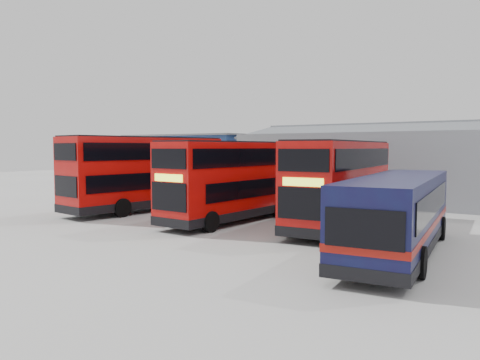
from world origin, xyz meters
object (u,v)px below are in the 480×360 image
Objects in this scene: double_decker_left at (147,174)px; single_decker_blue at (398,216)px; maintenance_shed at (457,167)px; panel_van at (134,176)px; office_block at (200,162)px; double_decker_right at (341,185)px; double_decker_centre at (236,181)px.

double_decker_left reaches higher than single_decker_blue.
panel_van is at bearing -164.91° from maintenance_shed.
maintenance_shed is at bearing 5.21° from office_block.
maintenance_shed is 2.95× the size of double_decker_right.
maintenance_shed reaches higher than double_decker_right.
maintenance_shed is (22.00, 2.01, 0.02)m from office_block.
single_decker_blue is at bearing -16.52° from double_decker_centre.
maintenance_shed is 21.75m from double_decker_left.
double_decker_centre reaches higher than panel_van.
maintenance_shed is at bearing 20.58° from panel_van.
maintenance_shed is 2.73× the size of double_decker_left.
double_decker_centre is at bearing -45.05° from office_block.
double_decker_right is (12.55, 0.82, -0.17)m from double_decker_left.
double_decker_right is 0.94× the size of single_decker_blue.
panel_van is (-22.78, 7.57, -0.77)m from double_decker_right.
office_block is at bearing -42.19° from single_decker_blue.
double_decker_left reaches higher than double_decker_right.
office_block is at bearing -174.79° from maintenance_shed.
office_block reaches higher than panel_van.
maintenance_shed is at bearing -128.38° from double_decker_left.
double_decker_right is 24.02m from panel_van.
maintenance_shed is 2.97× the size of double_decker_centre.
double_decker_left is (6.57, -13.31, -0.27)m from office_block.
double_decker_right is (-2.89, -14.49, -0.46)m from maintenance_shed.
single_decker_blue is at bearing -36.10° from office_block.
single_decker_blue is at bearing -86.62° from maintenance_shed.
panel_van is (-25.66, -6.92, -1.23)m from maintenance_shed.
maintenance_shed is at bearing -92.71° from single_decker_blue.
office_block is 2.12× the size of panel_van.
office_block reaches higher than double_decker_centre.
office_block reaches higher than double_decker_left.
maintenance_shed is at bearing 63.96° from double_decker_centre.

